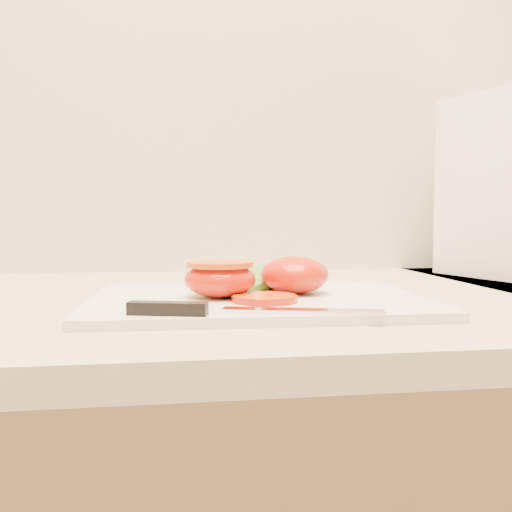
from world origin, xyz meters
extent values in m
cube|color=beige|center=(0.00, 1.98, 1.35)|extent=(4.00, 0.05, 2.70)
cube|color=beige|center=(0.00, 1.68, 0.92)|extent=(3.92, 0.65, 0.03)
cube|color=silver|center=(-0.17, 1.59, 0.94)|extent=(0.38, 0.28, 0.01)
ellipsoid|color=red|center=(-0.13, 1.61, 0.96)|extent=(0.08, 0.08, 0.04)
ellipsoid|color=red|center=(-0.21, 1.59, 0.96)|extent=(0.08, 0.08, 0.04)
cylinder|color=#D13A04|center=(-0.21, 1.59, 0.98)|extent=(0.07, 0.07, 0.01)
cylinder|color=#DC4E15|center=(-0.17, 1.55, 0.94)|extent=(0.07, 0.07, 0.01)
ellipsoid|color=#65B830|center=(-0.18, 1.67, 0.95)|extent=(0.16, 0.15, 0.02)
ellipsoid|color=#65B830|center=(-0.14, 1.67, 0.95)|extent=(0.12, 0.09, 0.02)
cube|color=silver|center=(-0.15, 1.48, 0.94)|extent=(0.15, 0.06, 0.00)
cube|color=black|center=(-0.27, 1.48, 0.95)|extent=(0.07, 0.03, 0.01)
camera|label=1|loc=(-0.27, 0.96, 1.03)|focal=40.00mm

